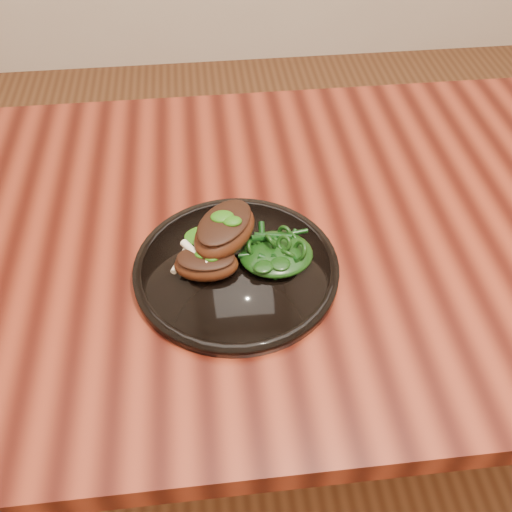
# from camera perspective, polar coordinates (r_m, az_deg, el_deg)

# --- Properties ---
(desk) EXTENTS (1.60, 0.80, 0.75)m
(desk) POSITION_cam_1_polar(r_m,az_deg,el_deg) (1.00, 13.87, 0.55)
(desk) COLOR #330B06
(desk) RESTS_ON ground
(plate) EXTENTS (0.30, 0.30, 0.02)m
(plate) POSITION_cam_1_polar(r_m,az_deg,el_deg) (0.82, -1.98, -1.26)
(plate) COLOR black
(plate) RESTS_ON desk
(lamb_chop_front) EXTENTS (0.10, 0.07, 0.04)m
(lamb_chop_front) POSITION_cam_1_polar(r_m,az_deg,el_deg) (0.79, -5.04, -0.72)
(lamb_chop_front) COLOR #451D0D
(lamb_chop_front) RESTS_ON plate
(lamb_chop_back) EXTENTS (0.13, 0.14, 0.05)m
(lamb_chop_back) POSITION_cam_1_polar(r_m,az_deg,el_deg) (0.81, -3.20, 2.63)
(lamb_chop_back) COLOR #451D0D
(lamb_chop_back) RESTS_ON plate
(herb_smear) EXTENTS (0.07, 0.05, 0.00)m
(herb_smear) POSITION_cam_1_polar(r_m,az_deg,el_deg) (0.86, -4.82, 2.06)
(herb_smear) COLOR #144507
(herb_smear) RESTS_ON plate
(greens_heap) EXTENTS (0.11, 0.10, 0.04)m
(greens_heap) POSITION_cam_1_polar(r_m,az_deg,el_deg) (0.81, 2.02, 0.56)
(greens_heap) COLOR black
(greens_heap) RESTS_ON plate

